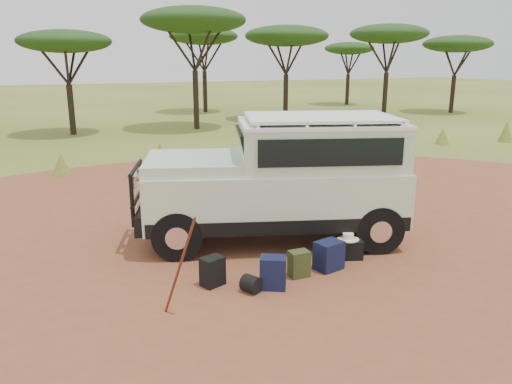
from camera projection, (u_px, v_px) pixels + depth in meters
name	position (u px, v px, depth m)	size (l,w,h in m)	color
ground	(282.00, 271.00, 8.48)	(140.00, 140.00, 0.00)	#5B6624
dirt_clearing	(282.00, 271.00, 8.48)	(23.00, 23.00, 0.01)	brown
grass_fringe	(165.00, 158.00, 16.09)	(36.60, 1.60, 0.90)	#5B6624
acacia_treeline	(120.00, 30.00, 25.03)	(46.70, 13.20, 6.26)	black
safari_vehicle	(283.00, 182.00, 9.69)	(5.37, 3.47, 2.46)	beige
walking_staff	(180.00, 266.00, 6.82)	(0.04, 0.04, 1.57)	maroon
backpack_black	(213.00, 272.00, 7.89)	(0.35, 0.26, 0.48)	black
backpack_navy	(273.00, 273.00, 7.78)	(0.40, 0.29, 0.53)	#121C39
backpack_olive	(299.00, 264.00, 8.21)	(0.32, 0.23, 0.45)	#343B1B
duffel_navy	(329.00, 256.00, 8.49)	(0.45, 0.34, 0.50)	#121C39
hard_case	(348.00, 249.00, 9.01)	(0.50, 0.35, 0.35)	black
stuff_sack	(251.00, 284.00, 7.69)	(0.27, 0.27, 0.27)	black
safari_hat	(348.00, 237.00, 8.95)	(0.39, 0.39, 0.11)	#F4EAB7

